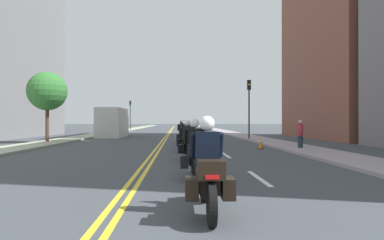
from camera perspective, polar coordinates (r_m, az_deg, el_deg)
The scene contains 18 objects.
ground_plane at distance 48.80m, azimuth -3.84°, elevation -2.03°, with size 264.00×264.00×0.00m, color #3D4248.
sidewalk_left at distance 49.59m, azimuth -12.91°, elevation -1.93°, with size 2.43×144.00×0.12m, color #97A38B.
sidewalk_right at distance 49.24m, azimuth 5.30°, elevation -1.94°, with size 2.43×144.00×0.12m, color gray.
centreline_yellow_inner at distance 48.80m, azimuth -3.98°, elevation -2.02°, with size 0.12×132.00×0.01m, color yellow.
centreline_yellow_outer at distance 48.79m, azimuth -3.70°, elevation -2.03°, with size 0.12×132.00×0.01m, color yellow.
lane_dashes_white at distance 29.88m, azimuth 1.69°, elevation -3.17°, with size 0.14×56.40×0.01m.
motorcycle_0 at distance 5.48m, azimuth 2.76°, elevation -9.42°, with size 0.76×2.15×1.64m.
motorcycle_1 at distance 8.92m, azimuth 0.46°, elevation -6.02°, with size 0.77×2.24×1.62m.
motorcycle_2 at distance 12.85m, azimuth -0.81°, elevation -4.24°, with size 0.77×2.20×1.60m.
motorcycle_3 at distance 16.32m, azimuth -1.28°, elevation -3.31°, with size 0.78×2.18×1.63m.
motorcycle_4 at distance 19.86m, azimuth -1.57°, elevation -2.76°, with size 0.78×2.16×1.67m.
motorcycle_5 at distance 22.63m, azimuth -1.81°, elevation -2.44°, with size 0.78×2.25×1.61m.
traffic_cone_0 at distance 18.68m, azimuth 11.92°, elevation -3.93°, with size 0.33×0.33×0.67m.
traffic_light_near at distance 27.36m, azimuth 9.94°, elevation 3.67°, with size 0.28×0.38×4.95m.
traffic_light_far at distance 56.87m, azimuth -10.74°, elevation 1.71°, with size 0.28×0.38×5.06m.
pedestrian_0 at distance 18.55m, azimuth 18.40°, elevation -2.41°, with size 0.41×0.48×1.62m.
street_tree_0 at distance 25.48m, azimuth -23.99°, elevation 4.61°, with size 2.75×2.75×5.08m.
parked_truck at distance 32.89m, azimuth -13.59°, elevation -0.68°, with size 2.20×6.50×2.80m.
Camera 1 is at (1.09, -0.76, 1.55)m, focal length 30.49 mm.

